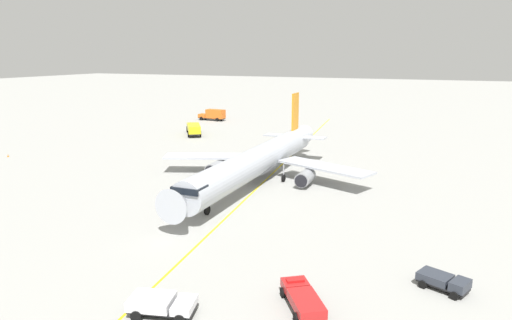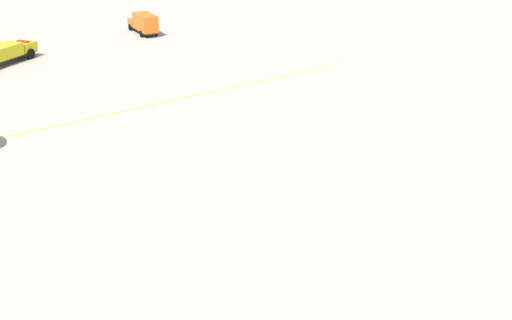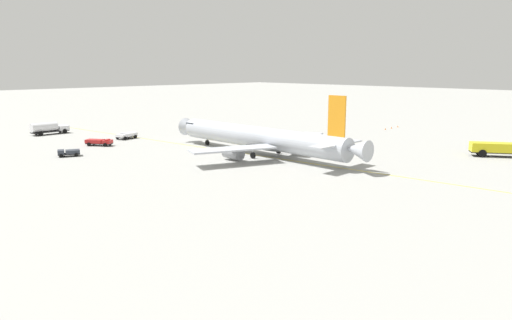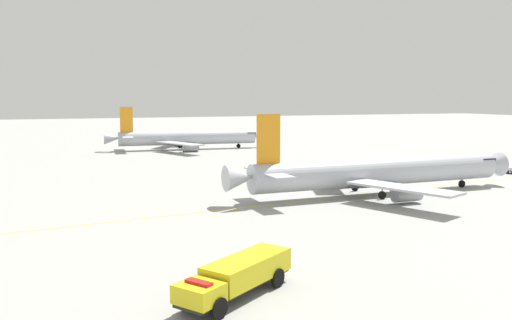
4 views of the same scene
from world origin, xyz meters
The scene contains 9 objects.
ground_plane centered at (0.00, 0.00, 0.00)m, with size 600.00×600.00×0.00m, color #9E9E99.
airliner_main centered at (-3.19, 2.72, 3.04)m, with size 45.30×33.02×11.56m.
baggage_truck_truck centered at (-26.70, -22.87, 0.71)m, with size 3.16×4.16×1.22m.
ops_pickup_truck centered at (-33.71, -13.54, 0.81)m, with size 5.48×4.62×1.41m.
fire_tender_truck centered at (28.17, 31.96, 1.53)m, with size 9.88×7.82×2.50m.
pushback_tug_truck centered at (-38.33, -4.54, 0.81)m, with size 3.51×5.06×1.30m.
catering_truck_truck centered at (50.88, 38.99, 1.66)m, with size 2.91×7.84×3.10m.
taxiway_centreline centered at (-3.66, 1.90, 0.00)m, with size 141.42×16.34×0.01m.
safety_cone_near centered at (-5.42, 50.69, 0.28)m, with size 0.36×0.36×0.55m.
Camera 1 is at (-63.09, -22.37, 18.03)m, focal length 32.60 mm.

